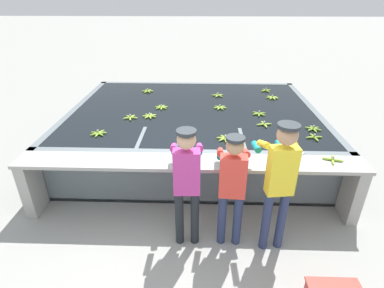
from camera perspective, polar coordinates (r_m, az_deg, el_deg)
ground_plane at (r=4.51m, az=-0.55°, el=-14.89°), size 80.00×80.00×0.00m
wash_tank at (r=6.23m, az=0.31°, el=2.81°), size 4.87×3.76×0.92m
work_ledge at (r=4.28m, az=-0.47°, el=-6.26°), size 4.87×0.45×0.92m
worker_0 at (r=3.65m, az=-1.00°, el=-6.44°), size 0.42×0.72×1.65m
worker_1 at (r=3.71m, az=7.65°, el=-7.16°), size 0.43×0.72×1.57m
worker_2 at (r=3.68m, az=16.36°, el=-5.90°), size 0.46×0.74×1.76m
banana_bunch_floating_0 at (r=5.67m, az=-8.08°, el=5.32°), size 0.28×0.28×0.08m
banana_bunch_floating_1 at (r=7.16m, az=-8.45°, el=9.95°), size 0.28×0.27×0.08m
banana_bunch_floating_2 at (r=5.86m, az=12.66°, el=5.66°), size 0.28×0.28×0.08m
banana_bunch_floating_3 at (r=5.66m, az=-11.65°, el=4.98°), size 0.27×0.27×0.08m
banana_bunch_floating_4 at (r=5.40m, az=13.57°, el=3.68°), size 0.28×0.28×0.08m
banana_bunch_floating_5 at (r=4.77m, az=6.34°, el=1.07°), size 0.28×0.28×0.08m
banana_bunch_floating_6 at (r=6.81m, az=4.97°, el=9.22°), size 0.27×0.28×0.08m
banana_bunch_floating_7 at (r=5.16m, az=22.25°, el=1.21°), size 0.28×0.28×0.08m
banana_bunch_floating_8 at (r=6.86m, az=15.04°, el=8.54°), size 0.28×0.28×0.08m
banana_bunch_floating_9 at (r=6.07m, az=5.35°, el=6.95°), size 0.28×0.28×0.08m
banana_bunch_floating_10 at (r=7.34m, az=13.90°, el=9.87°), size 0.27×0.27×0.08m
banana_bunch_floating_11 at (r=6.09m, az=-5.86°, el=6.99°), size 0.28×0.28×0.08m
banana_bunch_floating_12 at (r=5.48m, az=22.10°, el=2.70°), size 0.27×0.28×0.08m
banana_bunch_floating_13 at (r=5.15m, az=-17.43°, el=1.98°), size 0.28×0.27×0.08m
banana_bunch_ledge_0 at (r=4.58m, az=25.22°, el=-2.69°), size 0.28×0.28×0.08m
knife_0 at (r=4.44m, az=19.33°, el=-2.56°), size 0.25×0.29×0.02m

